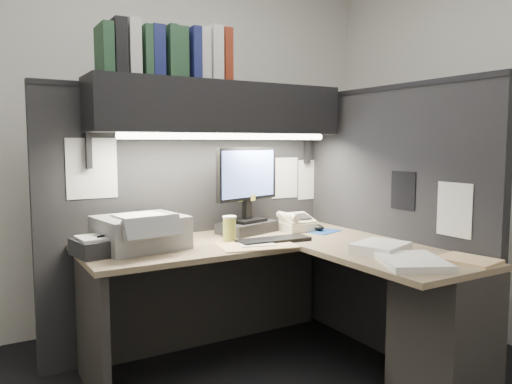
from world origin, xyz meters
TOP-DOWN VIEW (x-y plane):
  - wall_back at (0.00, 1.50)m, footprint 3.50×0.04m
  - wall_right at (1.75, 0.00)m, footprint 0.04×3.00m
  - partition_back at (0.03, 0.93)m, footprint 1.90×0.06m
  - partition_right at (0.98, 0.18)m, footprint 0.06×1.50m
  - desk at (0.43, -0.00)m, footprint 1.70×1.53m
  - overhead_shelf at (0.12, 0.75)m, footprint 1.55×0.34m
  - task_light_tube at (0.12, 0.61)m, footprint 1.32×0.04m
  - monitor at (0.30, 0.71)m, footprint 0.48×0.31m
  - keyboard at (0.28, 0.38)m, footprint 0.43×0.17m
  - mousepad at (0.73, 0.52)m, footprint 0.26×0.25m
  - mouse at (0.71, 0.54)m, footprint 0.09×0.12m
  - telephone at (0.62, 0.63)m, footprint 0.22×0.23m
  - coffee_cup at (0.07, 0.51)m, footprint 0.09×0.09m
  - printer at (-0.42, 0.60)m, footprint 0.48×0.42m
  - notebook_stack at (-0.63, 0.56)m, footprint 0.31×0.28m
  - open_folder at (0.14, 0.34)m, footprint 0.46×0.34m
  - paper_stack_a at (0.60, -0.13)m, footprint 0.33×0.30m
  - paper_stack_b at (0.54, -0.40)m, footprint 0.39×0.42m
  - manila_stack at (0.83, -0.48)m, footprint 0.25×0.29m
  - binder_row at (-0.20, 0.75)m, footprint 0.75×0.25m
  - pinned_papers at (0.42, 0.56)m, footprint 1.76×1.31m

SIDE VIEW (x-z plane):
  - desk at x=0.43m, z-range 0.08..0.81m
  - mousepad at x=0.73m, z-range 0.73..0.73m
  - open_folder at x=0.14m, z-range 0.73..0.74m
  - manila_stack at x=0.83m, z-range 0.73..0.74m
  - keyboard at x=0.28m, z-range 0.73..0.75m
  - paper_stack_b at x=0.54m, z-range 0.73..0.76m
  - mouse at x=0.71m, z-range 0.73..0.77m
  - paper_stack_a at x=0.60m, z-range 0.73..0.78m
  - notebook_stack at x=-0.63m, z-range 0.73..0.81m
  - telephone at x=0.62m, z-range 0.73..0.82m
  - coffee_cup at x=0.07m, z-range 0.73..0.87m
  - partition_back at x=0.03m, z-range 0.00..1.60m
  - partition_right at x=0.98m, z-range 0.00..1.60m
  - printer at x=-0.42m, z-range 0.73..0.90m
  - monitor at x=0.30m, z-range 0.68..1.21m
  - pinned_papers at x=0.42m, z-range 0.80..1.31m
  - task_light_tube at x=0.12m, z-range 1.31..1.35m
  - wall_back at x=0.00m, z-range 0.00..2.70m
  - wall_right at x=1.75m, z-range 0.00..2.70m
  - overhead_shelf at x=0.12m, z-range 1.35..1.65m
  - binder_row at x=-0.20m, z-range 1.64..1.95m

